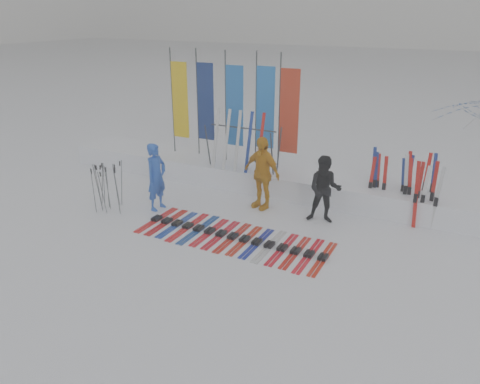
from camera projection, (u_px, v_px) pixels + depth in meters
The scene contains 10 objects.
ground at pixel (196, 260), 9.68m from camera, with size 120.00×120.00×0.00m, color white.
snow_bank at pixel (281, 180), 13.38m from camera, with size 14.00×1.60×0.60m, color white.
person_blue at pixel (156, 177), 11.88m from camera, with size 0.64×0.42×1.75m, color #1E49B3.
person_black at pixel (325, 190), 11.16m from camera, with size 0.81×0.63×1.66m, color black.
person_yellow at pixel (262, 173), 11.95m from camera, with size 1.11×0.46×1.90m, color orange.
ski_row at pixel (232, 237), 10.61m from camera, with size 4.42×1.70×0.07m.
pole_cluster at pixel (106, 188), 11.94m from camera, with size 0.70×0.85×1.25m.
feather_flags at pixel (232, 106), 13.55m from camera, with size 4.19×0.23×3.20m.
ski_rack at pixel (243, 142), 13.10m from camera, with size 2.04×0.80×1.23m.
upright_skis at pixel (406, 187), 11.52m from camera, with size 1.74×1.06×1.63m.
Camera 1 is at (4.68, -7.15, 4.85)m, focal length 35.00 mm.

